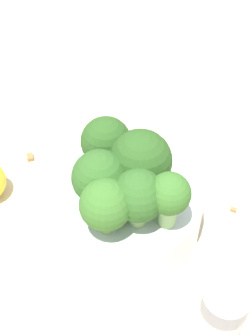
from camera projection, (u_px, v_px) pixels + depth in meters
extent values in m
plane|color=beige|center=(126.00, 221.00, 0.47)|extent=(3.00, 3.00, 0.00)
cylinder|color=silver|center=(126.00, 207.00, 0.45)|extent=(0.15, 0.15, 0.04)
cylinder|color=#7A9E5B|center=(143.00, 178.00, 0.43)|extent=(0.02, 0.02, 0.02)
sphere|color=#28511E|center=(143.00, 161.00, 0.41)|extent=(0.06, 0.06, 0.06)
cylinder|color=#8EB770|center=(171.00, 211.00, 0.40)|extent=(0.02, 0.02, 0.03)
sphere|color=#386B28|center=(173.00, 194.00, 0.38)|extent=(0.04, 0.04, 0.04)
cylinder|color=#8EB770|center=(104.00, 193.00, 0.42)|extent=(0.02, 0.02, 0.02)
sphere|color=#2D5B23|center=(103.00, 177.00, 0.40)|extent=(0.05, 0.05, 0.05)
cylinder|color=#84AD66|center=(109.00, 155.00, 0.46)|extent=(0.02, 0.02, 0.02)
sphere|color=#28511E|center=(109.00, 141.00, 0.44)|extent=(0.05, 0.05, 0.05)
cylinder|color=#8EB770|center=(141.00, 212.00, 0.40)|extent=(0.02, 0.02, 0.03)
sphere|color=#2D5B23|center=(141.00, 196.00, 0.39)|extent=(0.05, 0.05, 0.05)
cylinder|color=#7A9E5B|center=(110.00, 220.00, 0.40)|extent=(0.02, 0.02, 0.03)
sphere|color=#386B28|center=(109.00, 205.00, 0.38)|extent=(0.04, 0.04, 0.04)
cylinder|color=silver|center=(221.00, 327.00, 0.36)|extent=(0.03, 0.03, 0.06)
cylinder|color=gray|center=(229.00, 303.00, 0.33)|extent=(0.03, 0.03, 0.02)
cube|color=olive|center=(236.00, 209.00, 0.47)|extent=(0.01, 0.01, 0.01)
cube|color=olive|center=(32.00, 156.00, 0.53)|extent=(0.01, 0.01, 0.01)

